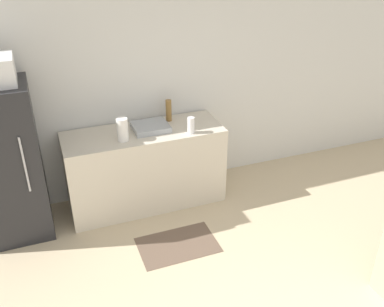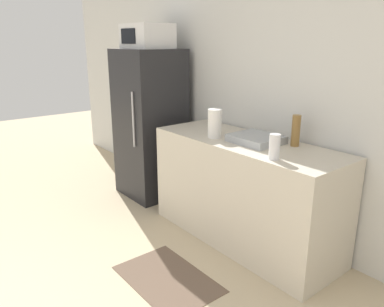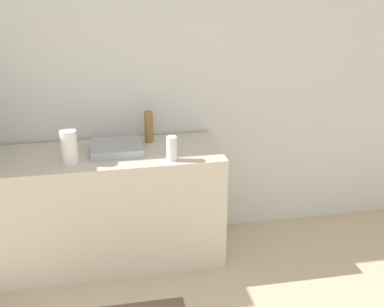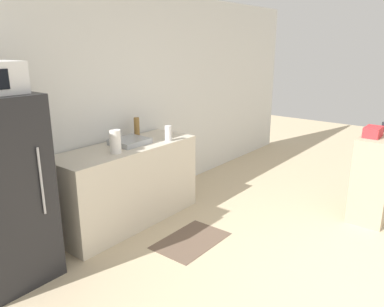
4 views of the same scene
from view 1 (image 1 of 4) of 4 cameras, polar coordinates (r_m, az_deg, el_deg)
The scene contains 8 objects.
wall_back at distance 4.83m, azimuth -5.80°, elevation 9.31°, with size 8.00×0.06×2.60m, color silver.
refrigerator at distance 4.53m, azimuth -23.51°, elevation -1.31°, with size 0.65×0.62×1.61m.
counter at distance 4.82m, azimuth -6.25°, elevation -1.89°, with size 1.72×0.62×0.90m, color beige.
sink_basin at distance 4.64m, azimuth -5.55°, elevation 3.55°, with size 0.38×0.34×0.06m, color #9EA3A8.
bottle_tall at distance 4.81m, azimuth -3.13°, elevation 5.76°, with size 0.07×0.07×0.24m, color olive.
bottle_short at distance 4.51m, azimuth -0.14°, elevation 3.77°, with size 0.08×0.08×0.18m, color silver.
paper_towel_roll at distance 4.40m, azimuth -9.25°, elevation 3.17°, with size 0.12×0.12×0.24m, color white.
kitchen_rug at distance 4.42m, azimuth -1.92°, elevation -12.06°, with size 0.79×0.51×0.01m, color brown.
Camera 1 is at (-1.17, -1.14, 2.87)m, focal length 40.00 mm.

